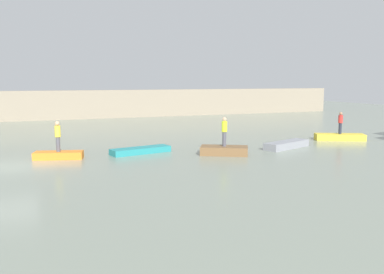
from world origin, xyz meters
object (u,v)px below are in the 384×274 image
object	(u,v)px
rowboat_teal	(141,150)
rowboat_orange	(59,155)
rowboat_brown	(224,151)
person_hiviz_shirt	(224,130)
rowboat_grey	(287,145)
person_red_shirt	(340,122)
person_yellow_shirt	(58,135)
rowboat_yellow	(340,137)

from	to	relation	value
rowboat_teal	rowboat_orange	bearing A→B (deg)	168.24
rowboat_teal	rowboat_brown	xyz separation A→B (m)	(4.47, -2.31, 0.07)
rowboat_teal	person_hiviz_shirt	size ratio (longest dim) A/B	2.14
rowboat_teal	rowboat_grey	bearing A→B (deg)	-22.18
rowboat_teal	person_red_shirt	bearing A→B (deg)	-12.13
person_yellow_shirt	rowboat_teal	bearing A→B (deg)	0.38
person_red_shirt	rowboat_yellow	bearing A→B (deg)	180.00
rowboat_teal	rowboat_yellow	xyz separation A→B (m)	(15.04, 0.00, 0.05)
rowboat_orange	person_yellow_shirt	world-z (taller)	person_yellow_shirt
rowboat_orange	rowboat_brown	world-z (taller)	rowboat_brown
rowboat_orange	person_red_shirt	bearing A→B (deg)	15.42
rowboat_grey	person_yellow_shirt	distance (m)	14.17
rowboat_grey	person_red_shirt	xyz separation A→B (m)	(5.74, 1.65, 1.13)
rowboat_brown	rowboat_yellow	bearing A→B (deg)	41.54
rowboat_teal	rowboat_brown	bearing A→B (deg)	-39.44
rowboat_teal	person_yellow_shirt	xyz separation A→B (m)	(-4.74, -0.03, 1.20)
person_yellow_shirt	person_hiviz_shirt	bearing A→B (deg)	-13.88
rowboat_yellow	person_yellow_shirt	bearing A→B (deg)	-153.81
rowboat_brown	person_red_shirt	xyz separation A→B (m)	(10.57, 2.31, 1.10)
rowboat_brown	person_hiviz_shirt	xyz separation A→B (m)	(0.00, 0.00, 1.21)
rowboat_yellow	person_red_shirt	bearing A→B (deg)	26.09
rowboat_teal	rowboat_grey	size ratio (longest dim) A/B	1.01
rowboat_brown	rowboat_orange	bearing A→B (deg)	-164.66
person_red_shirt	rowboat_grey	bearing A→B (deg)	-163.98
rowboat_yellow	person_red_shirt	distance (m)	1.12
rowboat_teal	rowboat_yellow	world-z (taller)	rowboat_yellow
rowboat_brown	person_red_shirt	size ratio (longest dim) A/B	1.72
rowboat_yellow	rowboat_brown	bearing A→B (deg)	-141.59
person_hiviz_shirt	rowboat_brown	bearing A→B (deg)	0.00
rowboat_grey	person_yellow_shirt	world-z (taller)	person_yellow_shirt
rowboat_orange	rowboat_grey	xyz separation A→B (m)	(14.03, -1.61, 0.02)
rowboat_grey	person_red_shirt	size ratio (longest dim) A/B	2.28
rowboat_teal	person_yellow_shirt	size ratio (longest dim) A/B	2.15
rowboat_orange	person_red_shirt	distance (m)	19.81
rowboat_grey	rowboat_yellow	size ratio (longest dim) A/B	1.05
rowboat_orange	rowboat_yellow	world-z (taller)	rowboat_yellow
person_red_shirt	rowboat_brown	bearing A→B (deg)	-167.67
rowboat_teal	rowboat_brown	size ratio (longest dim) A/B	1.33
rowboat_brown	person_yellow_shirt	world-z (taller)	person_yellow_shirt
rowboat_orange	person_red_shirt	size ratio (longest dim) A/B	1.65
rowboat_yellow	person_red_shirt	world-z (taller)	person_red_shirt
rowboat_grey	rowboat_orange	bearing A→B (deg)	152.46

